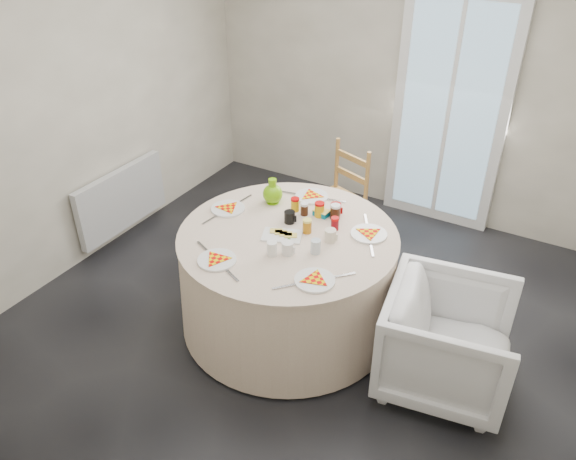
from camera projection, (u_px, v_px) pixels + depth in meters
The scene contains 14 objects.
floor at pixel (301, 317), 4.23m from camera, with size 4.00×4.00×0.00m, color black.
wall_back at pixel (411, 77), 5.00m from camera, with size 4.00×0.02×2.60m, color #BCB5A3.
wall_left at pixel (79, 105), 4.38m from camera, with size 0.02×4.00×2.60m, color #BCB5A3.
glass_door at pixel (449, 113), 4.93m from camera, with size 1.00×0.08×2.10m, color silver.
radiator at pixel (122, 199), 4.99m from camera, with size 0.07×1.00×0.55m, color silver.
table at pixel (288, 280), 4.01m from camera, with size 1.55×1.55×0.79m, color beige.
wooden_chair at pixel (336, 200), 4.79m from camera, with size 0.42×0.40×0.94m, color #B79643, non-canonical shape.
armchair at pixel (448, 337), 3.49m from camera, with size 0.77×0.72×0.79m, color silver.
place_settings at pixel (288, 234), 3.79m from camera, with size 1.34×1.34×0.02m, color white, non-canonical shape.
jar_cluster at pixel (313, 213), 3.93m from camera, with size 0.41×0.21×0.12m, color brown, non-canonical shape.
butter_tub at pixel (321, 213), 3.99m from camera, with size 0.11×0.08×0.04m, color #026D8E.
green_pitcher at pixel (273, 190), 4.11m from camera, with size 0.15×0.15×0.19m, color #64AE07, non-canonical shape.
cheese_platter at pixel (282, 236), 3.77m from camera, with size 0.26×0.17×0.03m, color white, non-canonical shape.
mugs_glasses at pixel (304, 232), 3.74m from camera, with size 0.57×0.57×0.11m, color gray, non-canonical shape.
Camera 1 is at (1.52, -2.84, 2.83)m, focal length 35.00 mm.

